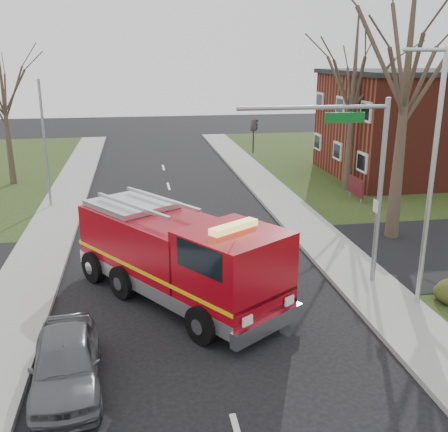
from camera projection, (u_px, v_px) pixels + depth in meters
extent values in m
plane|color=black|center=(205.00, 316.00, 17.11)|extent=(120.00, 120.00, 0.00)
cube|color=#9A9A94|center=(383.00, 300.00, 18.07)|extent=(2.40, 80.00, 0.15)
cube|color=#9A9A94|center=(5.00, 329.00, 16.10)|extent=(2.40, 80.00, 0.15)
cube|color=maroon|center=(443.00, 126.00, 36.07)|extent=(15.00, 10.00, 7.00)
cube|color=silver|center=(338.00, 151.00, 35.31)|extent=(0.12, 1.40, 1.20)
cube|color=#541319|center=(356.00, 186.00, 30.30)|extent=(0.12, 2.00, 1.00)
cylinder|color=gray|center=(361.00, 197.00, 29.67)|extent=(0.08, 0.08, 0.90)
cylinder|color=gray|center=(350.00, 191.00, 31.18)|extent=(0.08, 0.08, 0.90)
cone|color=#382C21|center=(404.00, 108.00, 22.52)|extent=(0.64, 0.64, 12.00)
cone|color=#382C21|center=(352.00, 106.00, 31.46)|extent=(0.56, 0.56, 10.50)
cone|color=#382C21|center=(6.00, 116.00, 33.07)|extent=(0.44, 0.44, 9.00)
cylinder|color=gray|center=(380.00, 195.00, 18.56)|extent=(0.18, 0.18, 6.80)
cylinder|color=gray|center=(314.00, 108.00, 17.24)|extent=(5.20, 0.14, 0.14)
cube|color=#0C591E|center=(345.00, 118.00, 17.52)|extent=(1.40, 0.06, 0.35)
imported|color=black|center=(254.00, 119.00, 17.02)|extent=(0.22, 0.18, 1.10)
cylinder|color=#B7BABF|center=(431.00, 186.00, 16.55)|extent=(0.16, 0.16, 8.40)
cylinder|color=#B7BABF|center=(425.00, 50.00, 15.24)|extent=(1.40, 0.12, 0.12)
cylinder|color=gray|center=(45.00, 146.00, 28.21)|extent=(0.14, 0.14, 7.00)
cube|color=maroon|center=(154.00, 244.00, 18.82)|extent=(5.44, 6.17, 2.25)
cube|color=maroon|center=(234.00, 272.00, 15.96)|extent=(3.87, 3.87, 2.57)
cube|color=#B7BABF|center=(177.00, 278.00, 18.20)|extent=(7.02, 8.49, 0.48)
cube|color=#E5B20C|center=(177.00, 262.00, 18.03)|extent=(7.03, 8.50, 0.13)
cube|color=black|center=(263.00, 258.00, 14.91)|extent=(2.12, 1.49, 0.91)
cube|color=#E5D866|center=(234.00, 227.00, 15.54)|extent=(1.63, 1.27, 0.19)
cylinder|color=black|center=(202.00, 325.00, 15.33)|extent=(0.97, 1.19, 1.18)
cylinder|color=black|center=(266.00, 296.00, 17.17)|extent=(0.97, 1.19, 1.18)
cylinder|color=black|center=(94.00, 267.00, 19.54)|extent=(0.97, 1.19, 1.18)
cylinder|color=black|center=(154.00, 249.00, 21.39)|extent=(0.97, 1.19, 1.18)
imported|color=#525459|center=(66.00, 362.00, 13.23)|extent=(2.04, 4.35, 1.44)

